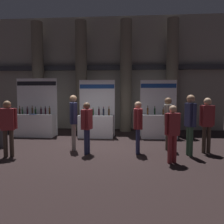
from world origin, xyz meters
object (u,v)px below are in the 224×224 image
object	(u,v)px
exhibitor_booth_0	(35,122)
visitor_0	(168,119)
visitor_2	(207,121)
visitor_3	(138,122)
visitor_1	(87,124)
visitor_8	(8,124)
visitor_5	(73,117)
trash_bin	(2,138)
visitor_7	(173,130)
exhibitor_booth_1	(96,123)
exhibitor_booth_2	(159,124)
visitor_4	(190,120)

from	to	relation	value
exhibitor_booth_0	visitor_0	world-z (taller)	exhibitor_booth_0
visitor_2	visitor_3	distance (m)	2.18
visitor_1	visitor_8	size ratio (longest dim) A/B	0.96
exhibitor_booth_0	visitor_1	bearing A→B (deg)	-43.92
visitor_1	visitor_5	world-z (taller)	visitor_5
exhibitor_booth_0	trash_bin	distance (m)	2.11
visitor_7	trash_bin	bearing A→B (deg)	141.45
exhibitor_booth_1	visitor_7	xyz separation A→B (m)	(2.61, -3.48, 0.31)
exhibitor_booth_2	visitor_3	bearing A→B (deg)	-109.87
exhibitor_booth_0	visitor_4	xyz separation A→B (m)	(5.97, -2.68, 0.48)
exhibitor_booth_1	visitor_8	size ratio (longest dim) A/B	1.47
exhibitor_booth_0	visitor_7	xyz separation A→B (m)	(5.32, -3.48, 0.29)
visitor_8	exhibitor_booth_2	bearing A→B (deg)	17.93
visitor_0	visitor_2	size ratio (longest dim) A/B	1.00
visitor_7	visitor_3	bearing A→B (deg)	109.54
exhibitor_booth_2	visitor_1	xyz separation A→B (m)	(-2.53, -2.80, 0.34)
exhibitor_booth_2	visitor_5	bearing A→B (deg)	-142.91
exhibitor_booth_2	visitor_7	distance (m)	3.57
visitor_2	visitor_3	world-z (taller)	visitor_2
visitor_1	visitor_7	world-z (taller)	visitor_1
visitor_5	visitor_8	distance (m)	2.00
exhibitor_booth_1	trash_bin	xyz separation A→B (m)	(-3.06, -2.06, -0.29)
visitor_1	visitor_2	xyz separation A→B (m)	(3.75, 0.41, 0.08)
visitor_3	visitor_5	world-z (taller)	visitor_5
trash_bin	visitor_7	distance (m)	5.88
visitor_1	visitor_3	size ratio (longest dim) A/B	0.99
exhibitor_booth_2	visitor_2	xyz separation A→B (m)	(1.22, -2.39, 0.42)
visitor_0	visitor_5	bearing A→B (deg)	-77.47
exhibitor_booth_1	visitor_8	world-z (taller)	exhibitor_booth_1
trash_bin	visitor_4	distance (m)	6.41
exhibitor_booth_0	exhibitor_booth_2	world-z (taller)	exhibitor_booth_0
visitor_0	visitor_1	world-z (taller)	visitor_0
exhibitor_booth_2	visitor_8	size ratio (longest dim) A/B	1.46
trash_bin	visitor_5	world-z (taller)	visitor_5
visitor_1	visitor_7	distance (m)	2.60
visitor_1	visitor_3	distance (m)	1.60
visitor_5	visitor_1	bearing A→B (deg)	-150.95
exhibitor_booth_0	visitor_3	world-z (taller)	exhibitor_booth_0
exhibitor_booth_1	visitor_1	xyz separation A→B (m)	(0.12, -2.72, 0.35)
exhibitor_booth_2	visitor_3	distance (m)	2.81
visitor_4	visitor_5	xyz separation A→B (m)	(-3.69, 0.43, 0.00)
visitor_1	visitor_3	xyz separation A→B (m)	(1.59, 0.18, 0.03)
visitor_0	visitor_3	world-z (taller)	visitor_0
visitor_3	visitor_4	xyz separation A→B (m)	(1.56, -0.14, 0.11)
exhibitor_booth_0	visitor_7	size ratio (longest dim) A/B	1.61
visitor_4	visitor_7	distance (m)	1.05
trash_bin	visitor_2	size ratio (longest dim) A/B	0.36
trash_bin	visitor_4	xyz separation A→B (m)	(6.33, -0.63, 0.79)
visitor_1	exhibitor_booth_1	bearing A→B (deg)	-162.43
visitor_1	visitor_5	size ratio (longest dim) A/B	0.88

